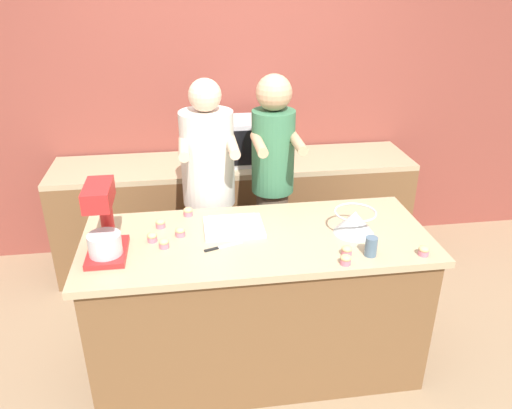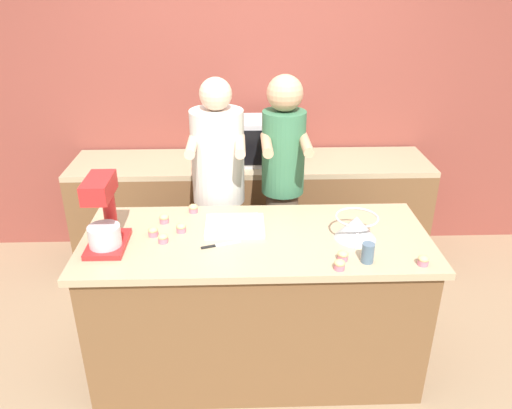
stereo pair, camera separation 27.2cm
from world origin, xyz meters
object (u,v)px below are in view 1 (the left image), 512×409
object	(u,v)px
baking_tray	(234,226)
cupcake_7	(424,251)
drinking_glass	(371,246)
cupcake_6	(347,251)
mixing_bowl	(355,221)
knife	(221,247)
cupcake_2	(160,223)
stand_mixer	(103,225)
cupcake_1	(180,232)
person_left	(209,197)
person_right	(273,188)
cupcake_3	(346,260)
cupcake_0	(152,237)
microwave_oven	(252,140)
cupcake_4	(188,212)
cupcake_5	(164,243)

from	to	relation	value
baking_tray	cupcake_7	world-z (taller)	cupcake_7
drinking_glass	cupcake_6	world-z (taller)	drinking_glass
mixing_bowl	cupcake_6	xyz separation A→B (m)	(-0.11, -0.23, -0.04)
knife	cupcake_7	distance (m)	1.06
cupcake_2	cupcake_7	xyz separation A→B (m)	(1.37, -0.50, 0.00)
stand_mixer	cupcake_1	distance (m)	0.43
cupcake_7	person_left	bearing A→B (deg)	138.15
person_left	person_right	world-z (taller)	person_right
mixing_bowl	cupcake_1	world-z (taller)	mixing_bowl
stand_mixer	cupcake_3	xyz separation A→B (m)	(1.20, -0.26, -0.15)
cupcake_1	person_left	bearing A→B (deg)	71.11
cupcake_2	person_right	bearing A→B (deg)	31.27
cupcake_0	cupcake_6	bearing A→B (deg)	-15.96
person_left	cupcake_0	bearing A→B (deg)	-119.75
microwave_oven	cupcake_6	world-z (taller)	microwave_oven
cupcake_0	cupcake_3	xyz separation A→B (m)	(0.98, -0.37, 0.00)
cupcake_3	mixing_bowl	bearing A→B (deg)	64.99
cupcake_2	cupcake_3	bearing A→B (deg)	-29.55
mixing_bowl	microwave_oven	size ratio (longest dim) A/B	0.49
cupcake_4	cupcake_5	bearing A→B (deg)	-110.37
drinking_glass	cupcake_2	size ratio (longest dim) A/B	1.87
baking_tray	cupcake_3	distance (m)	0.69
cupcake_0	cupcake_2	world-z (taller)	same
mixing_bowl	knife	bearing A→B (deg)	-175.23
drinking_glass	baking_tray	bearing A→B (deg)	150.21
cupcake_5	cupcake_0	bearing A→B (deg)	130.62
cupcake_1	cupcake_0	bearing A→B (deg)	-165.35
microwave_oven	cupcake_0	world-z (taller)	microwave_oven
knife	cupcake_1	xyz separation A→B (m)	(-0.21, 0.16, 0.02)
mixing_bowl	cupcake_4	world-z (taller)	mixing_bowl
cupcake_2	cupcake_4	world-z (taller)	same
microwave_oven	knife	distance (m)	1.39
person_left	stand_mixer	size ratio (longest dim) A/B	4.12
drinking_glass	knife	bearing A→B (deg)	166.28
cupcake_5	person_right	bearing A→B (deg)	43.80
stand_mixer	knife	world-z (taller)	stand_mixer
microwave_oven	cupcake_1	world-z (taller)	microwave_oven
drinking_glass	cupcake_3	bearing A→B (deg)	-157.02
person_right	cupcake_1	bearing A→B (deg)	-137.82
person_right	mixing_bowl	world-z (taller)	person_right
person_right	cupcake_3	distance (m)	1.00
cupcake_6	cupcake_7	bearing A→B (deg)	-8.28
person_left	person_right	size ratio (longest dim) A/B	0.99
cupcake_2	cupcake_7	size ratio (longest dim) A/B	1.00
person_right	drinking_glass	xyz separation A→B (m)	(0.36, -0.91, 0.04)
cupcake_6	cupcake_2	bearing A→B (deg)	155.28
microwave_oven	cupcake_6	distance (m)	1.54
drinking_glass	cupcake_5	bearing A→B (deg)	167.74
person_right	cupcake_3	size ratio (longest dim) A/B	29.73
baking_tray	drinking_glass	xyz separation A→B (m)	(0.68, -0.39, 0.03)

